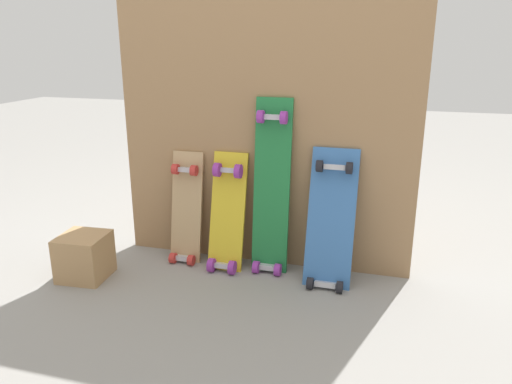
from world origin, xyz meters
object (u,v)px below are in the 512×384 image
skateboard_natural (186,214)px  skateboard_yellow (227,218)px  wooden_crate (84,256)px  skateboard_blue (330,226)px  skateboard_green (271,194)px

skateboard_natural → skateboard_yellow: skateboard_yellow is taller
skateboard_yellow → skateboard_natural: bearing=173.8°
wooden_crate → skateboard_yellow: bearing=26.5°
skateboard_natural → skateboard_blue: 0.74m
skateboard_blue → wooden_crate: (-1.13, -0.29, -0.17)m
skateboard_natural → wooden_crate: bearing=-139.5°
skateboard_yellow → skateboard_green: bearing=8.8°
skateboard_yellow → skateboard_green: 0.26m
wooden_crate → skateboard_blue: bearing=14.3°
skateboard_yellow → skateboard_blue: size_ratio=0.91×
skateboard_yellow → skateboard_blue: skateboard_blue is taller
skateboard_natural → skateboard_blue: bearing=-3.4°
skateboard_blue → skateboard_yellow: bearing=177.8°
wooden_crate → skateboard_green: bearing=22.2°
skateboard_green → wooden_crate: bearing=-157.8°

